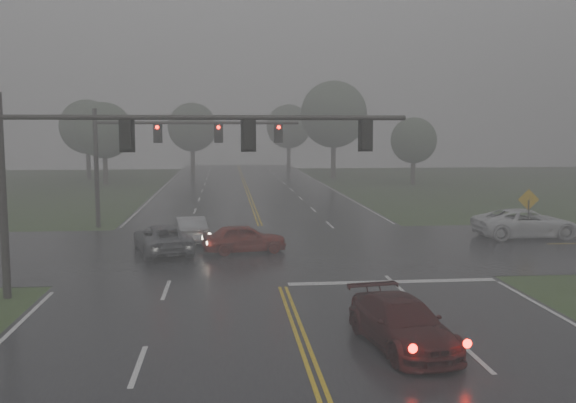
{
  "coord_description": "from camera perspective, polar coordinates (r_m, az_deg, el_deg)",
  "views": [
    {
      "loc": [
        -2.19,
        -10.42,
        6.16
      ],
      "look_at": [
        0.41,
        16.0,
        3.16
      ],
      "focal_mm": 40.0,
      "sensor_mm": 36.0,
      "label": 1
    }
  ],
  "objects": [
    {
      "name": "main_road",
      "position": [
        31.12,
        -1.47,
        -4.97
      ],
      "size": [
        18.0,
        160.0,
        0.02
      ],
      "primitive_type": "cube",
      "color": "black",
      "rests_on": "ground"
    },
    {
      "name": "cross_street",
      "position": [
        33.07,
        -1.72,
        -4.29
      ],
      "size": [
        120.0,
        14.0,
        0.02
      ],
      "primitive_type": "cube",
      "color": "black",
      "rests_on": "ground"
    },
    {
      "name": "stop_bar",
      "position": [
        26.44,
        9.28,
        -7.12
      ],
      "size": [
        8.5,
        0.5,
        0.01
      ],
      "primitive_type": "cube",
      "color": "silver",
      "rests_on": "ground"
    },
    {
      "name": "sedan_maroon",
      "position": [
        18.92,
        10.06,
        -12.66
      ],
      "size": [
        2.64,
        4.99,
        1.38
      ],
      "primitive_type": "imported",
      "rotation": [
        0.0,
        0.0,
        0.16
      ],
      "color": "#330909",
      "rests_on": "ground"
    },
    {
      "name": "sedan_red",
      "position": [
        32.32,
        -3.89,
        -4.56
      ],
      "size": [
        4.41,
        2.36,
        1.43
      ],
      "primitive_type": "imported",
      "rotation": [
        0.0,
        0.0,
        1.74
      ],
      "color": "maroon",
      "rests_on": "ground"
    },
    {
      "name": "sedan_silver",
      "position": [
        35.61,
        -8.71,
        -3.59
      ],
      "size": [
        2.21,
        4.55,
        1.44
      ],
      "primitive_type": "imported",
      "rotation": [
        0.0,
        0.0,
        3.31
      ],
      "color": "#929599",
      "rests_on": "ground"
    },
    {
      "name": "car_grey",
      "position": [
        32.74,
        -11.08,
        -4.52
      ],
      "size": [
        3.64,
        5.55,
        1.42
      ],
      "primitive_type": "imported",
      "rotation": [
        0.0,
        0.0,
        3.41
      ],
      "color": "#515257",
      "rests_on": "ground"
    },
    {
      "name": "pickup_white",
      "position": [
        39.0,
        20.38,
        -3.05
      ],
      "size": [
        5.96,
        2.83,
        1.64
      ],
      "primitive_type": "imported",
      "rotation": [
        0.0,
        0.0,
        1.59
      ],
      "color": "silver",
      "rests_on": "ground"
    },
    {
      "name": "signal_gantry_near",
      "position": [
        24.13,
        -13.55,
        4.2
      ],
      "size": [
        14.96,
        0.33,
        7.47
      ],
      "color": "black",
      "rests_on": "ground"
    },
    {
      "name": "signal_gantry_far",
      "position": [
        41.21,
        -11.33,
        5.01
      ],
      "size": [
        12.85,
        0.38,
        7.44
      ],
      "color": "black",
      "rests_on": "ground"
    },
    {
      "name": "sign_diamond_east",
      "position": [
        38.02,
        20.59,
        -0.35
      ],
      "size": [
        1.19,
        0.11,
        2.87
      ],
      "rotation": [
        0.0,
        0.0,
        -0.03
      ],
      "color": "black",
      "rests_on": "ground"
    },
    {
      "name": "tree_nw_a",
      "position": [
        74.02,
        -16.02,
        6.08
      ],
      "size": [
        6.22,
        6.22,
        9.13
      ],
      "color": "#352C22",
      "rests_on": "ground"
    },
    {
      "name": "tree_ne_a",
      "position": [
        79.84,
        4.08,
        7.73
      ],
      "size": [
        8.24,
        8.24,
        12.1
      ],
      "color": "#352C22",
      "rests_on": "ground"
    },
    {
      "name": "tree_n_mid",
      "position": [
        88.96,
        -8.51,
        6.54
      ],
      "size": [
        6.64,
        6.64,
        9.76
      ],
      "color": "#352C22",
      "rests_on": "ground"
    },
    {
      "name": "tree_e_near",
      "position": [
        72.45,
        11.11,
        5.34
      ],
      "size": [
        5.09,
        5.09,
        7.48
      ],
      "color": "#352C22",
      "rests_on": "ground"
    },
    {
      "name": "tree_nw_b",
      "position": [
        82.81,
        -17.42,
        6.35
      ],
      "size": [
        6.67,
        6.67,
        9.79
      ],
      "color": "#352C22",
      "rests_on": "ground"
    },
    {
      "name": "tree_n_far",
      "position": [
        98.82,
        0.06,
        6.68
      ],
      "size": [
        6.79,
        6.79,
        9.97
      ],
      "color": "#352C22",
      "rests_on": "ground"
    }
  ]
}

